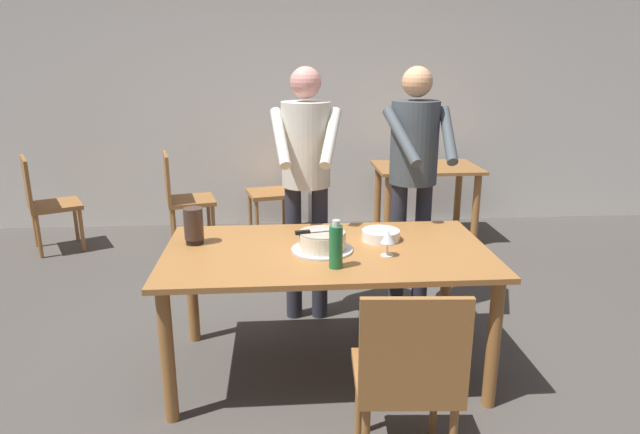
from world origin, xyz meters
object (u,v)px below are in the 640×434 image
Objects in this scene: hurricane_lamp at (194,226)px; person_standing_beside at (414,165)px; cake_knife at (309,232)px; wine_glass_near at (388,238)px; background_table at (426,182)px; chair_near_side at (408,374)px; background_chair_1 at (182,195)px; plate_stack at (381,235)px; person_cutting_cake at (306,167)px; cake_on_platter at (322,242)px; water_bottle at (336,246)px; background_chair_0 at (278,187)px; main_dining_table at (327,265)px; background_chair_2 at (45,200)px.

person_standing_beside is (1.40, 0.58, 0.22)m from hurricane_lamp.
hurricane_lamp reaches higher than cake_knife.
wine_glass_near is 2.67m from background_table.
hurricane_lamp is 0.23× the size of chair_near_side.
background_table is at bearing 74.24° from chair_near_side.
person_standing_beside reaches higher than background_chair_1.
background_table is (0.54, 1.65, -0.50)m from person_standing_beside.
chair_near_side is at bearing -93.29° from plate_stack.
person_cutting_cake reaches higher than background_table.
cake_on_platter is 0.36m from wine_glass_near.
hurricane_lamp reaches higher than plate_stack.
hurricane_lamp is (-0.72, 0.17, 0.06)m from cake_on_platter.
water_bottle reaches higher than cake_knife.
background_chair_0 is (-0.19, 1.95, -0.58)m from person_cutting_cake.
hurricane_lamp reaches higher than background_chair_1.
main_dining_table is 2.66m from background_table.
chair_near_side is (0.37, -0.84, -0.37)m from cake_knife.
background_chair_0 is at bearing 103.38° from plate_stack.
hurricane_lamp is 0.23× the size of background_chair_2.
background_chair_2 is at bearing 146.16° from person_cutting_cake.
cake_knife is 0.30× the size of chair_near_side.
plate_stack is at bearing 24.08° from cake_on_platter.
person_standing_beside is at bearing 45.80° from cake_knife.
background_chair_0 is (-0.54, 3.53, 0.00)m from chair_near_side.
cake_on_platter is 2.71m from background_chair_0.
wine_glass_near is 0.95m from person_standing_beside.
hurricane_lamp is (-1.07, 0.02, 0.08)m from plate_stack.
cake_knife is 1.86× the size of wine_glass_near.
background_chair_2 is at bearing 136.18° from cake_on_platter.
background_chair_1 is 1.24m from background_chair_2.
wine_glass_near is at bearing -41.29° from background_chair_2.
water_bottle is at bearing -85.68° from main_dining_table.
person_cutting_cake reaches higher than chair_near_side.
background_table is at bearing 71.97° from person_standing_beside.
water_bottle is 2.94m from background_chair_1.
chair_near_side and background_chair_2 have the same top height.
background_chair_1 is (-1.46, 3.25, 0.00)m from chair_near_side.
background_chair_2 is (-2.35, 1.57, -0.58)m from person_cutting_cake.
plate_stack is 0.13× the size of person_standing_beside.
wine_glass_near reaches higher than background_table.
person_cutting_cake reaches higher than plate_stack.
chair_near_side is (0.25, -0.59, -0.37)m from water_bottle.
person_cutting_cake is at bearing 93.86° from cake_on_platter.
person_cutting_cake reaches higher than background_chair_0.
person_standing_beside is (0.65, 0.73, 0.42)m from main_dining_table.
main_dining_table is 0.79m from hurricane_lamp.
cake_knife is at bearing 116.41° from water_bottle.
background_chair_2 is at bearing -169.99° from background_chair_0.
water_bottle is 0.28× the size of background_chair_2.
main_dining_table is 2.00× the size of background_chair_0.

